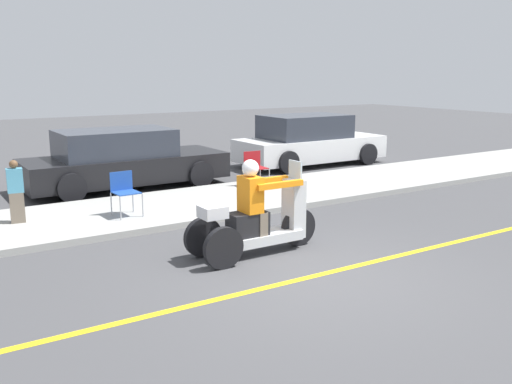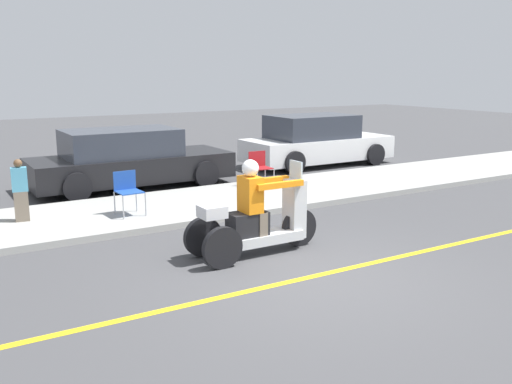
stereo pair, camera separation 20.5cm
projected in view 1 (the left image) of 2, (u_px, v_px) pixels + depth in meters
name	position (u px, v px, depth m)	size (l,w,h in m)	color
ground_plane	(315.00, 276.00, 7.95)	(60.00, 60.00, 0.00)	#424244
lane_stripe	(305.00, 278.00, 7.86)	(24.00, 0.12, 0.01)	gold
sidewalk_strip	(176.00, 207.00, 11.73)	(28.00, 2.80, 0.12)	#9E9E99
motorcycle_trike	(256.00, 220.00, 8.80)	(2.20, 0.74, 1.50)	black
spectator_by_tree	(16.00, 193.00, 10.18)	(0.29, 0.19, 1.14)	#726656
folding_chair_curbside	(254.00, 165.00, 13.41)	(0.49, 0.49, 0.82)	#A5A8AD
folding_chair_set_back	(124.00, 189.00, 10.72)	(0.49, 0.49, 0.82)	#A5A8AD
parked_car_lot_center	(122.00, 160.00, 13.79)	(4.81, 2.05, 1.43)	black
parked_car_lot_right	(309.00, 141.00, 17.14)	(4.56, 2.01, 1.51)	silver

